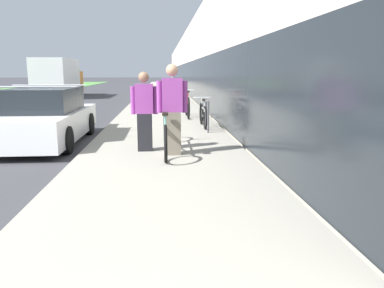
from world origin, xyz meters
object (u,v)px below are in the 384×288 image
(person_rider, at_px, (172,110))
(bike_rack_hoop, at_px, (207,113))
(parked_sedan_curbside, at_px, (46,118))
(moving_truck, at_px, (59,78))
(cruiser_bike_middle, at_px, (187,106))
(person_bystander, at_px, (144,112))
(tandem_bicycle, at_px, (165,133))
(cruiser_bike_nearest, at_px, (203,115))

(person_rider, xyz_separation_m, bike_rack_hoop, (1.01, 2.83, -0.36))
(parked_sedan_curbside, relative_size, moving_truck, 0.68)
(bike_rack_hoop, bearing_deg, parked_sedan_curbside, -169.68)
(person_rider, xyz_separation_m, cruiser_bike_middle, (0.69, 6.06, -0.48))
(person_rider, xyz_separation_m, moving_truck, (-7.28, 19.44, 0.30))
(person_bystander, bearing_deg, tandem_bicycle, -5.16)
(person_bystander, relative_size, parked_sedan_curbside, 0.38)
(cruiser_bike_nearest, xyz_separation_m, cruiser_bike_middle, (-0.31, 2.38, 0.04))
(cruiser_bike_nearest, bearing_deg, person_rider, -105.24)
(tandem_bicycle, xyz_separation_m, person_bystander, (-0.41, 0.04, 0.43))
(cruiser_bike_middle, bearing_deg, cruiser_bike_nearest, -82.54)
(person_bystander, height_order, cruiser_bike_middle, person_bystander)
(tandem_bicycle, xyz_separation_m, bike_rack_hoop, (1.15, 2.46, 0.14))
(person_bystander, relative_size, cruiser_bike_nearest, 0.92)
(bike_rack_hoop, bearing_deg, cruiser_bike_nearest, 90.72)
(tandem_bicycle, bearing_deg, parked_sedan_curbside, 149.20)
(tandem_bicycle, xyz_separation_m, cruiser_bike_nearest, (1.14, 3.31, -0.01))
(bike_rack_hoop, bearing_deg, moving_truck, 116.52)
(bike_rack_hoop, xyz_separation_m, cruiser_bike_nearest, (-0.01, 0.85, -0.15))
(bike_rack_hoop, xyz_separation_m, moving_truck, (-8.29, 16.61, 0.67))
(cruiser_bike_middle, height_order, moving_truck, moving_truck)
(person_rider, xyz_separation_m, cruiser_bike_nearest, (1.00, 3.68, -0.52))
(moving_truck, bearing_deg, bike_rack_hoop, -63.48)
(parked_sedan_curbside, bearing_deg, person_rider, -34.59)
(parked_sedan_curbside, bearing_deg, cruiser_bike_middle, 46.83)
(person_rider, bearing_deg, bike_rack_hoop, 70.29)
(cruiser_bike_middle, xyz_separation_m, parked_sedan_curbside, (-3.72, -3.97, 0.08))
(moving_truck, bearing_deg, person_bystander, -70.54)
(person_rider, bearing_deg, person_bystander, 143.87)
(person_bystander, xyz_separation_m, moving_truck, (-6.72, 19.03, 0.37))
(cruiser_bike_nearest, height_order, cruiser_bike_middle, cruiser_bike_middle)
(cruiser_bike_nearest, bearing_deg, parked_sedan_curbside, -158.51)
(cruiser_bike_nearest, height_order, parked_sedan_curbside, parked_sedan_curbside)
(person_rider, relative_size, parked_sedan_curbside, 0.41)
(tandem_bicycle, height_order, cruiser_bike_middle, cruiser_bike_middle)
(parked_sedan_curbside, xyz_separation_m, moving_truck, (-4.25, 17.35, 0.70))
(bike_rack_hoop, distance_m, cruiser_bike_middle, 3.25)
(cruiser_bike_nearest, bearing_deg, tandem_bicycle, -109.05)
(person_bystander, xyz_separation_m, cruiser_bike_nearest, (1.56, 3.27, -0.44))
(bike_rack_hoop, height_order, parked_sedan_curbside, parked_sedan_curbside)
(person_rider, relative_size, moving_truck, 0.28)
(person_bystander, bearing_deg, person_rider, -36.13)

